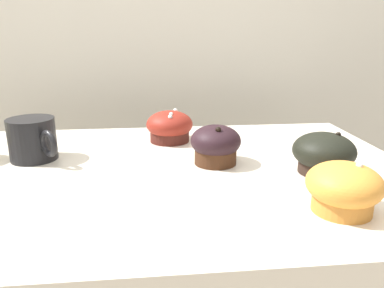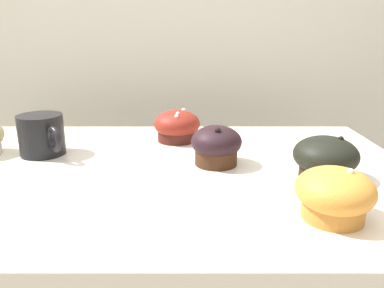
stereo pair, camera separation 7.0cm
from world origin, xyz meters
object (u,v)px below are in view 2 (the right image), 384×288
Objects in this scene: muffin_front_center at (177,126)px; muffin_back_right at (335,194)px; coffee_cup at (42,134)px; muffin_back_left at (217,145)px; muffin_front_left at (326,158)px.

muffin_front_center is 1.01× the size of muffin_back_right.
muffin_back_right reaches higher than muffin_front_center.
muffin_front_center is at bearing 20.28° from coffee_cup.
muffin_front_center is at bearing 120.97° from muffin_back_right.
muffin_back_right is at bearing -56.00° from muffin_back_left.
muffin_back_right is 0.90× the size of coffee_cup.
muffin_back_left reaches higher than muffin_back_right.
muffin_front_center is 0.91× the size of coffee_cup.
muffin_front_left is (0.04, 0.15, 0.00)m from muffin_back_right.
muffin_front_left is (0.27, -0.23, 0.00)m from muffin_front_center.
muffin_front_center is 1.11× the size of muffin_back_left.
muffin_front_center is 0.30m from coffee_cup.
muffin_back_right is (0.15, -0.22, -0.00)m from muffin_back_left.
muffin_front_center is at bearing 116.58° from muffin_back_left.
muffin_back_left is 0.82× the size of coffee_cup.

